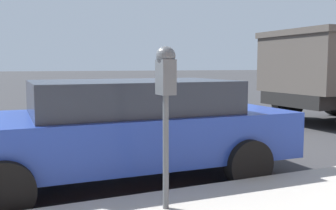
% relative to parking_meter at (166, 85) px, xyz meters
% --- Properties ---
extents(ground_plane, '(220.00, 220.00, 0.00)m').
position_rel_parking_meter_xyz_m(ground_plane, '(2.73, -0.60, -1.40)').
color(ground_plane, '#333335').
extents(parking_meter, '(0.21, 0.19, 1.60)m').
position_rel_parking_meter_xyz_m(parking_meter, '(0.00, 0.00, 0.00)').
color(parking_meter, '#4C5156').
rests_on(parking_meter, sidewalk).
extents(car_blue, '(2.17, 4.77, 1.38)m').
position_rel_parking_meter_xyz_m(car_blue, '(1.62, -0.06, -0.65)').
color(car_blue, navy).
rests_on(car_blue, ground_plane).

